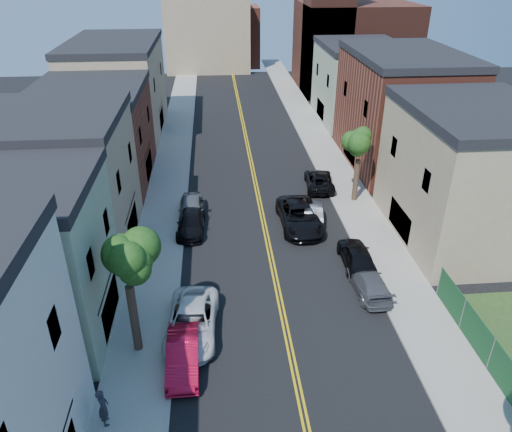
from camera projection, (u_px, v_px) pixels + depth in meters
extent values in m
cube|color=gray|center=(171.00, 161.00, 48.21)|extent=(3.20, 100.00, 0.15)
cube|color=gray|center=(328.00, 156.00, 49.43)|extent=(3.20, 100.00, 0.15)
cube|color=gray|center=(189.00, 161.00, 48.35)|extent=(0.30, 100.00, 0.15)
cube|color=gray|center=(311.00, 157.00, 49.30)|extent=(0.30, 100.00, 0.15)
cube|color=gray|center=(13.00, 267.00, 24.75)|extent=(9.00, 8.00, 8.50)
cube|color=#998466|center=(59.00, 187.00, 32.50)|extent=(9.00, 10.00, 9.00)
cube|color=brown|center=(94.00, 139.00, 42.36)|extent=(9.00, 12.00, 8.00)
cube|color=#998466|center=(118.00, 90.00, 54.25)|extent=(9.00, 16.00, 9.50)
cube|color=#998466|center=(469.00, 178.00, 33.79)|extent=(9.00, 12.00, 9.00)
cube|color=brown|center=(400.00, 113.00, 45.80)|extent=(9.00, 14.00, 10.00)
cube|color=gray|center=(359.00, 85.00, 58.40)|extent=(9.00, 12.00, 8.50)
cube|color=#4C2319|center=(354.00, 46.00, 71.82)|extent=(16.00, 14.00, 12.00)
cube|color=#4C2319|center=(329.00, 13.00, 65.55)|extent=(6.00, 6.00, 22.00)
cube|color=#998466|center=(207.00, 34.00, 82.41)|extent=(14.00, 8.00, 12.00)
cube|color=brown|center=(230.00, 36.00, 86.69)|extent=(10.00, 8.00, 10.00)
cube|color=#143F1E|center=(508.00, 378.00, 22.39)|extent=(0.04, 15.00, 1.90)
cylinder|color=#3C2D1E|center=(134.00, 318.00, 24.49)|extent=(0.44, 0.44, 3.96)
sphere|color=#1B3C10|center=(123.00, 245.00, 22.42)|extent=(5.20, 5.20, 5.20)
sphere|color=#1B3C10|center=(130.00, 230.00, 21.62)|extent=(3.90, 3.90, 3.90)
sphere|color=#1B3C10|center=(115.00, 249.00, 23.08)|extent=(3.64, 3.64, 3.64)
cylinder|color=#3C2D1E|center=(356.00, 180.00, 39.81)|extent=(0.44, 0.44, 3.52)
sphere|color=#1B3C10|center=(361.00, 136.00, 38.02)|extent=(4.40, 4.40, 4.40)
sphere|color=#1B3C10|center=(369.00, 127.00, 37.34)|extent=(3.30, 3.30, 3.30)
sphere|color=#1B3C10|center=(353.00, 140.00, 38.58)|extent=(3.08, 3.08, 3.08)
imported|color=red|center=(183.00, 355.00, 24.19)|extent=(1.63, 4.53, 1.48)
imported|color=silver|center=(192.00, 322.00, 26.25)|extent=(3.07, 5.92, 1.60)
imported|color=#5B5E62|center=(192.00, 209.00, 37.63)|extent=(1.96, 4.82, 1.64)
imported|color=black|center=(191.00, 222.00, 36.07)|extent=(2.18, 4.89, 1.39)
imported|color=#525359|center=(369.00, 282.00, 29.59)|extent=(2.02, 4.66, 1.34)
imported|color=black|center=(357.00, 256.00, 31.93)|extent=(1.95, 4.68, 1.58)
imported|color=#9FA1A7|center=(312.00, 212.00, 37.55)|extent=(1.90, 4.18, 1.33)
imported|color=black|center=(319.00, 180.00, 42.70)|extent=(2.74, 5.18, 1.39)
imported|color=black|center=(299.00, 216.00, 36.54)|extent=(3.02, 6.29, 1.73)
imported|color=#25252C|center=(103.00, 407.00, 20.94)|extent=(0.64, 0.81, 1.94)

